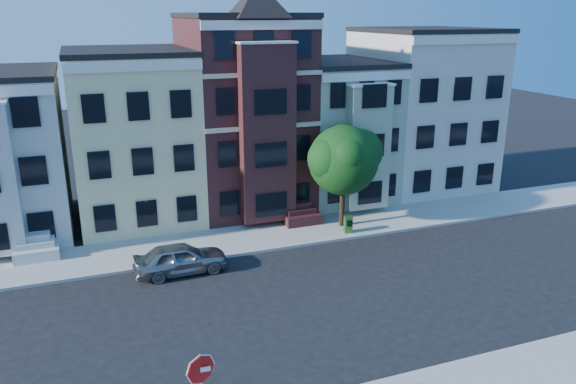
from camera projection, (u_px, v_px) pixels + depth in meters
name	position (u px, v px, depth m)	size (l,w,h in m)	color
ground	(336.00, 299.00, 25.23)	(120.00, 120.00, 0.00)	black
far_sidewalk	(277.00, 235.00, 32.35)	(60.00, 4.00, 0.15)	#9E9B93
house_yellow	(133.00, 138.00, 34.33)	(7.00, 9.00, 10.00)	beige
house_brown	(243.00, 114.00, 36.35)	(7.00, 9.00, 12.00)	#3E1919
house_green	(334.00, 130.00, 38.97)	(6.00, 9.00, 9.00)	#9BA98F
house_cream	(421.00, 110.00, 41.00)	(8.00, 9.00, 11.00)	beige
street_tree	(343.00, 165.00, 32.44)	(6.44, 6.44, 7.49)	#114B12
parked_car	(181.00, 258.00, 27.54)	(1.82, 4.53, 1.54)	gray
newspaper_box	(348.00, 224.00, 32.34)	(0.44, 0.40, 0.99)	#225C1E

